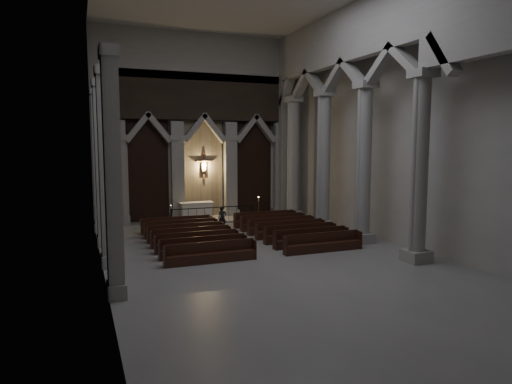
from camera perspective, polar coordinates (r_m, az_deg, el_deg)
room at (r=19.50m, az=2.40°, el=13.71°), size 24.00×24.10×12.00m
sanctuary_wall at (r=30.29m, az=-6.54°, el=9.13°), size 14.00×0.77×12.00m
right_arcade at (r=23.36m, az=13.80°, el=12.86°), size 1.00×24.00×12.00m
left_pilasters at (r=21.26m, az=-18.59°, el=2.80°), size 0.60×13.00×8.03m
sanctuary_step at (r=29.77m, az=-5.92°, el=-3.44°), size 8.50×2.60×0.15m
altar at (r=29.58m, az=-7.45°, el=-2.31°), size 2.15×0.86×1.09m
altar_rail at (r=28.73m, az=-5.41°, el=-2.54°), size 5.33×0.09×1.05m
candle_stand_left at (r=28.21m, az=-10.54°, el=-3.50°), size 0.22×0.22×1.28m
candle_stand_right at (r=29.19m, az=0.32°, el=-2.88°), size 0.27×0.27×1.62m
pews at (r=23.57m, az=-1.65°, el=-5.45°), size 9.37×7.48×0.88m
worshipper at (r=26.60m, az=-4.24°, el=-3.28°), size 0.54×0.40×1.35m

